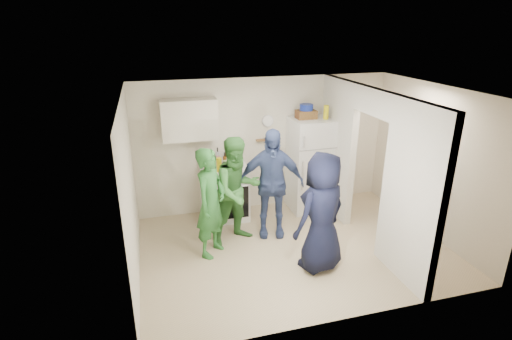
{
  "coord_description": "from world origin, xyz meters",
  "views": [
    {
      "loc": [
        -2.08,
        -5.21,
        3.42
      ],
      "look_at": [
        -0.53,
        0.4,
        1.25
      ],
      "focal_mm": 28.0,
      "sensor_mm": 36.0,
      "label": 1
    }
  ],
  "objects": [
    {
      "name": "floor",
      "position": [
        0.0,
        0.0,
        0.0
      ],
      "size": [
        4.8,
        4.8,
        0.0
      ],
      "primitive_type": "plane",
      "color": "tan",
      "rests_on": "ground"
    },
    {
      "name": "wall_back",
      "position": [
        0.0,
        1.7,
        1.25
      ],
      "size": [
        4.8,
        0.0,
        4.8
      ],
      "primitive_type": "plane",
      "rotation": [
        1.57,
        0.0,
        0.0
      ],
      "color": "silver",
      "rests_on": "floor"
    },
    {
      "name": "wall_front",
      "position": [
        0.0,
        -1.7,
        1.25
      ],
      "size": [
        4.8,
        0.0,
        4.8
      ],
      "primitive_type": "plane",
      "rotation": [
        -1.57,
        0.0,
        0.0
      ],
      "color": "silver",
      "rests_on": "floor"
    },
    {
      "name": "wall_left",
      "position": [
        -2.4,
        0.0,
        1.25
      ],
      "size": [
        0.0,
        3.4,
        3.4
      ],
      "primitive_type": "plane",
      "rotation": [
        1.57,
        0.0,
        1.57
      ],
      "color": "silver",
      "rests_on": "floor"
    },
    {
      "name": "wall_right",
      "position": [
        2.4,
        0.0,
        1.25
      ],
      "size": [
        0.0,
        3.4,
        3.4
      ],
      "primitive_type": "plane",
      "rotation": [
        1.57,
        0.0,
        -1.57
      ],
      "color": "silver",
      "rests_on": "floor"
    },
    {
      "name": "ceiling",
      "position": [
        0.0,
        0.0,
        2.5
      ],
      "size": [
        4.8,
        4.8,
        0.0
      ],
      "primitive_type": "plane",
      "rotation": [
        3.14,
        0.0,
        0.0
      ],
      "color": "white",
      "rests_on": "wall_back"
    },
    {
      "name": "partition_pier_back",
      "position": [
        1.2,
        1.1,
        1.25
      ],
      "size": [
        0.12,
        1.2,
        2.5
      ],
      "primitive_type": "cube",
      "color": "silver",
      "rests_on": "floor"
    },
    {
      "name": "partition_pier_front",
      "position": [
        1.2,
        -1.1,
        1.25
      ],
      "size": [
        0.12,
        1.2,
        2.5
      ],
      "primitive_type": "cube",
      "color": "silver",
      "rests_on": "floor"
    },
    {
      "name": "partition_header",
      "position": [
        1.2,
        0.0,
        2.3
      ],
      "size": [
        0.12,
        1.0,
        0.4
      ],
      "primitive_type": "cube",
      "color": "silver",
      "rests_on": "partition_pier_back"
    },
    {
      "name": "stove",
      "position": [
        -0.85,
        1.37,
        0.5
      ],
      "size": [
        0.83,
        0.69,
        0.99
      ],
      "primitive_type": "cube",
      "color": "white",
      "rests_on": "floor"
    },
    {
      "name": "upper_cabinet",
      "position": [
        -1.4,
        1.52,
        1.85
      ],
      "size": [
        0.95,
        0.34,
        0.7
      ],
      "primitive_type": "cube",
      "color": "silver",
      "rests_on": "wall_back"
    },
    {
      "name": "fridge",
      "position": [
        0.79,
        1.34,
        0.89
      ],
      "size": [
        0.73,
        0.71,
        1.77
      ],
      "primitive_type": "cube",
      "color": "white",
      "rests_on": "floor"
    },
    {
      "name": "wicker_basket",
      "position": [
        0.69,
        1.39,
        1.85
      ],
      "size": [
        0.35,
        0.25,
        0.15
      ],
      "primitive_type": "cube",
      "color": "brown",
      "rests_on": "fridge"
    },
    {
      "name": "blue_bowl",
      "position": [
        0.69,
        1.39,
        1.98
      ],
      "size": [
        0.24,
        0.24,
        0.11
      ],
      "primitive_type": "cylinder",
      "color": "navy",
      "rests_on": "wicker_basket"
    },
    {
      "name": "yellow_cup_stack_top",
      "position": [
        1.01,
        1.24,
        1.9
      ],
      "size": [
        0.09,
        0.09,
        0.25
      ],
      "primitive_type": "cylinder",
      "color": "yellow",
      "rests_on": "fridge"
    },
    {
      "name": "wall_clock",
      "position": [
        0.05,
        1.68,
        1.7
      ],
      "size": [
        0.22,
        0.02,
        0.22
      ],
      "primitive_type": "cylinder",
      "rotation": [
        1.57,
        0.0,
        0.0
      ],
      "color": "white",
      "rests_on": "wall_back"
    },
    {
      "name": "spice_shelf",
      "position": [
        0.0,
        1.65,
        1.35
      ],
      "size": [
        0.35,
        0.08,
        0.03
      ],
      "primitive_type": "cube",
      "color": "olive",
      "rests_on": "wall_back"
    },
    {
      "name": "nook_window",
      "position": [
        2.38,
        0.2,
        1.65
      ],
      "size": [
        0.03,
        0.7,
        0.8
      ],
      "primitive_type": "cube",
      "color": "black",
      "rests_on": "wall_right"
    },
    {
      "name": "nook_window_frame",
      "position": [
        2.36,
        0.2,
        1.65
      ],
      "size": [
        0.04,
        0.76,
        0.86
      ],
      "primitive_type": "cube",
      "color": "white",
      "rests_on": "wall_right"
    },
    {
      "name": "nook_valance",
      "position": [
        2.34,
        0.2,
        2.0
      ],
      "size": [
        0.04,
        0.82,
        0.18
      ],
      "primitive_type": "cube",
      "color": "white",
      "rests_on": "wall_right"
    },
    {
      "name": "yellow_cup_stack_stove",
      "position": [
        -0.97,
        1.15,
        1.12
      ],
      "size": [
        0.09,
        0.09,
        0.25
      ],
      "primitive_type": "cylinder",
      "color": "yellow",
      "rests_on": "stove"
    },
    {
      "name": "red_cup",
      "position": [
        -0.63,
        1.17,
        1.05
      ],
      "size": [
        0.09,
        0.09,
        0.12
      ],
      "primitive_type": "cylinder",
      "color": "#BA320C",
      "rests_on": "stove"
    },
    {
      "name": "person_green_left",
      "position": [
        -1.28,
        0.23,
        0.86
      ],
      "size": [
        0.71,
        0.75,
        1.72
      ],
      "primitive_type": "imported",
      "rotation": [
        0.0,
        0.0,
        0.9
      ],
      "color": "#2A692D",
      "rests_on": "floor"
    },
    {
      "name": "person_green_center",
      "position": [
        -0.8,
        0.51,
        0.88
      ],
      "size": [
        1.02,
        0.9,
        1.77
      ],
      "primitive_type": "imported",
      "rotation": [
        0.0,
        0.0,
        0.31
      ],
      "color": "#397533",
      "rests_on": "floor"
    },
    {
      "name": "person_denim",
      "position": [
        -0.23,
        0.57,
        0.93
      ],
      "size": [
        1.16,
        0.71,
        1.85
      ],
      "primitive_type": "imported",
      "rotation": [
        0.0,
        0.0,
        -0.25
      ],
      "color": "#364A76",
      "rests_on": "floor"
    },
    {
      "name": "person_navy",
      "position": [
        0.17,
        -0.57,
        0.89
      ],
      "size": [
        1.02,
        0.86,
        1.77
      ],
      "primitive_type": "imported",
      "rotation": [
        0.0,
        0.0,
        -2.74
      ],
      "color": "black",
      "rests_on": "floor"
    },
    {
      "name": "person_nook",
      "position": [
        2.05,
        0.21,
        0.94
      ],
      "size": [
        1.2,
        1.4,
        1.88
      ],
      "primitive_type": "imported",
      "rotation": [
        0.0,
        0.0,
        -2.07
      ],
      "color": "black",
      "rests_on": "floor"
    },
    {
      "name": "bottle_a",
      "position": [
        -1.12,
        1.51,
        1.15
      ],
      "size": [
        0.07,
        0.07,
        0.32
      ],
      "primitive_type": "cylinder",
      "color": "brown",
      "rests_on": "stove"
    },
    {
      "name": "bottle_b",
      "position": [
        -1.04,
        1.27,
        1.16
      ],
      "size": [
        0.07,
        0.07,
        0.33
      ],
      "primitive_type": "cylinder",
      "color": "#184920",
      "rests_on": "stove"
    },
    {
      "name": "bottle_c",
      "position": [
        -0.93,
        1.53,
        1.15
      ],
      "size": [
        0.06,
        0.06,
        0.32
      ],
      "primitive_type": "cylinder",
      "color": "silver",
      "rests_on": "stove"
    },
    {
      "name": "bottle_d",
      "position": [
        -0.85,
        1.31,
        1.14
      ],
      "size": [
        0.06,
        0.06,
        0.29
      ],
      "primitive_type": "cylinder",
      "color": "#603510",
      "rests_on": "stove"
    },
    {
      "name": "bottle_e",
      "position": [
        -0.75,
        1.54,
        1.15
      ],
      "size": [
        0.08,
        0.08,
        0.31
      ],
      "primitive_type": "cylinder",
      "color": "#9DA6AE",
      "rests_on": "stove"
    },
    {
      "name": "bottle_f",
      "position": [
        -0.66,
        1.38,
        1.14
      ],
      "size": [
        0.06,
        0.06,
        0.29
      ],
      "primitive_type": "cylinder",
      "color": "#123225",
      "rests_on": "stove"
    },
    {
      "name": "bottle_g",
      "position": [
        -0.58,
        1.5,
        1.15
      ],
      "size": [
        0.07,
        0.07,
        0.31
      ],
      "primitive_type": "cylinder",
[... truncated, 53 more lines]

